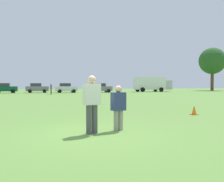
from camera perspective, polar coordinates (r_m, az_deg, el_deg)
name	(u,v)px	position (r m, az deg, el deg)	size (l,w,h in m)	color
ground_plane	(95,133)	(7.53, -4.08, -10.06)	(162.94, 162.94, 0.00)	#608C3D
player_thrower	(92,101)	(7.32, -4.88, -2.39)	(0.54, 0.37, 1.80)	#4C4C51
player_defender	(118,105)	(7.85, 1.54, -3.50)	(0.50, 0.35, 1.48)	gray
frisbee	(106,104)	(7.51, -1.48, -3.15)	(0.27, 0.27, 0.06)	white
traffic_cone	(194,110)	(12.67, 19.15, -4.38)	(0.32, 0.32, 0.48)	#D8590C
parked_car_center	(5,88)	(47.92, -24.30, 0.66)	(4.23, 2.27, 1.82)	#0C4C2D
parked_car_mid_right	(37,88)	(47.54, -17.59, 0.71)	(4.23, 2.27, 1.82)	slate
parked_car_near_right	(66,88)	(46.30, -10.99, 0.74)	(4.23, 2.27, 1.82)	silver
parked_car_far_right	(101,88)	(46.81, -2.71, 0.77)	(4.23, 2.27, 1.82)	slate
box_truck	(152,84)	(53.06, 9.57, 1.73)	(8.54, 3.11, 3.18)	white
bystander_far_jogger	(51,88)	(38.44, -14.44, 0.65)	(0.30, 0.49, 1.73)	black
tree_far_east_pine	(212,61)	(68.86, 22.98, 6.64)	(7.01, 7.01, 11.38)	brown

